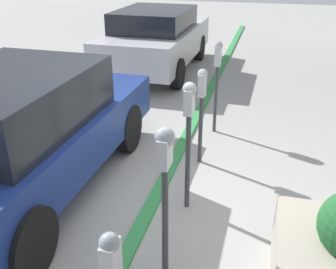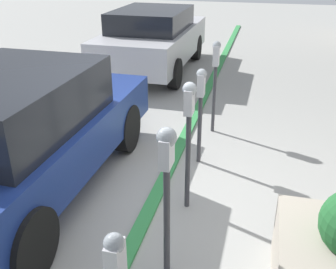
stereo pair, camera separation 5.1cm
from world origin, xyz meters
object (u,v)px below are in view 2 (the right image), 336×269
(parking_meter_fourth, at_px, (201,98))
(parked_car_rear, at_px, (153,38))
(parked_car_middle, at_px, (19,132))
(parking_meter_second, at_px, (167,170))
(parking_meter_farthest, at_px, (216,69))
(parking_meter_middle, at_px, (189,119))

(parking_meter_fourth, height_order, parked_car_rear, parked_car_rear)
(parked_car_rear, bearing_deg, parked_car_middle, -179.41)
(parking_meter_second, distance_m, parked_car_rear, 6.88)
(parked_car_middle, bearing_deg, parking_meter_fourth, -56.33)
(parking_meter_fourth, relative_size, parking_meter_farthest, 0.91)
(parking_meter_farthest, bearing_deg, parked_car_rear, 30.82)
(parking_meter_fourth, bearing_deg, parking_meter_farthest, -2.44)
(parking_meter_middle, distance_m, parked_car_rear, 5.82)
(parking_meter_second, height_order, parked_car_rear, parking_meter_second)
(parking_meter_second, distance_m, parking_meter_farthest, 3.30)
(parking_meter_second, bearing_deg, parked_car_rear, 16.88)
(parking_meter_fourth, bearing_deg, parking_meter_middle, -177.22)
(parking_meter_middle, xyz_separation_m, parked_car_rear, (5.47, 1.96, -0.32))
(parking_meter_middle, xyz_separation_m, parking_meter_farthest, (2.19, 0.01, -0.05))
(parking_meter_fourth, xyz_separation_m, parked_car_middle, (-1.26, 1.96, -0.16))
(parking_meter_farthest, relative_size, parked_car_rear, 0.36)
(parking_meter_fourth, relative_size, parked_car_middle, 0.32)
(parking_meter_fourth, height_order, parked_car_middle, parked_car_middle)
(parking_meter_farthest, bearing_deg, parking_meter_middle, -179.81)
(parking_meter_middle, bearing_deg, parked_car_rear, 19.73)
(parked_car_middle, bearing_deg, parked_car_rear, 0.42)
(parking_meter_fourth, distance_m, parked_car_middle, 2.33)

